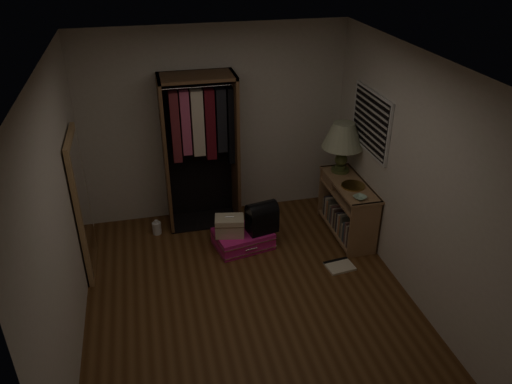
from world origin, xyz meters
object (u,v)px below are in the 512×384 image
(floor_mirror, at_px, (82,205))
(pink_suitcase, at_px, (243,239))
(console_bookshelf, at_px, (346,206))
(train_case, at_px, (230,226))
(table_lamp, at_px, (343,136))
(open_wardrobe, at_px, (201,139))
(white_jug, at_px, (157,228))
(black_bag, at_px, (262,216))

(floor_mirror, distance_m, pink_suitcase, 1.99)
(console_bookshelf, xyz_separation_m, pink_suitcase, (-1.39, -0.03, -0.29))
(train_case, bearing_deg, table_lamp, 23.47)
(open_wardrobe, bearing_deg, floor_mirror, -152.36)
(pink_suitcase, bearing_deg, floor_mirror, 169.14)
(train_case, xyz_separation_m, white_jug, (-0.88, 0.57, -0.25))
(pink_suitcase, height_order, train_case, train_case)
(train_case, height_order, table_lamp, table_lamp)
(open_wardrobe, bearing_deg, black_bag, -52.45)
(open_wardrobe, height_order, train_case, open_wardrobe)
(open_wardrobe, relative_size, pink_suitcase, 2.56)
(table_lamp, height_order, white_jug, table_lamp)
(black_bag, bearing_deg, open_wardrobe, 115.90)
(console_bookshelf, bearing_deg, train_case, -178.06)
(floor_mirror, distance_m, white_jug, 1.23)
(open_wardrobe, bearing_deg, pink_suitcase, -63.91)
(open_wardrobe, bearing_deg, console_bookshelf, -22.57)
(pink_suitcase, xyz_separation_m, table_lamp, (1.39, 0.34, 1.14))
(open_wardrobe, height_order, table_lamp, open_wardrobe)
(table_lamp, bearing_deg, black_bag, -162.33)
(open_wardrobe, distance_m, floor_mirror, 1.70)
(console_bookshelf, height_order, pink_suitcase, console_bookshelf)
(open_wardrobe, relative_size, train_case, 5.12)
(console_bookshelf, height_order, train_case, console_bookshelf)
(floor_mirror, height_order, table_lamp, floor_mirror)
(train_case, relative_size, table_lamp, 0.59)
(open_wardrobe, relative_size, table_lamp, 3.03)
(floor_mirror, relative_size, pink_suitcase, 2.12)
(console_bookshelf, xyz_separation_m, open_wardrobe, (-1.76, 0.73, 0.81))
(floor_mirror, height_order, train_case, floor_mirror)
(floor_mirror, relative_size, black_bag, 4.12)
(floor_mirror, bearing_deg, pink_suitcase, 0.38)
(train_case, bearing_deg, console_bookshelf, 12.46)
(black_bag, bearing_deg, train_case, 167.24)
(pink_suitcase, distance_m, black_bag, 0.40)
(open_wardrobe, xyz_separation_m, white_jug, (-0.69, -0.22, -1.12))
(pink_suitcase, bearing_deg, black_bag, -19.16)
(floor_mirror, xyz_separation_m, black_bag, (2.09, -0.02, -0.42))
(floor_mirror, bearing_deg, train_case, -0.45)
(train_case, xyz_separation_m, black_bag, (0.41, -0.01, 0.08))
(console_bookshelf, bearing_deg, table_lamp, 89.18)
(console_bookshelf, relative_size, white_jug, 5.48)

